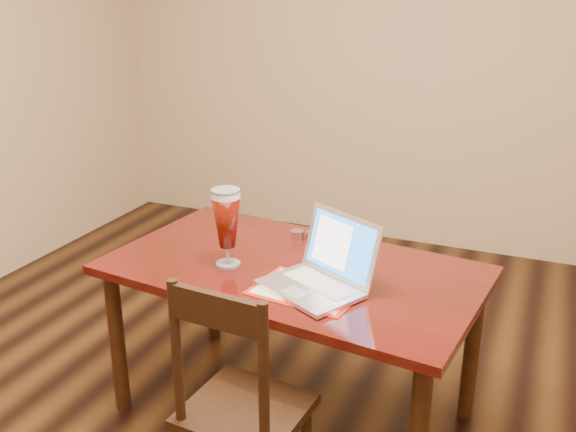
% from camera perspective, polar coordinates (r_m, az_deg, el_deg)
% --- Properties ---
extents(dining_table, '(1.57, 1.00, 1.02)m').
position_cam_1_polar(dining_table, '(2.61, 0.22, -5.85)').
color(dining_table, '#510B0A').
rests_on(dining_table, ground).
extents(dining_chair, '(0.42, 0.40, 0.92)m').
position_cam_1_polar(dining_chair, '(2.24, -4.25, -16.69)').
color(dining_chair, black).
rests_on(dining_chair, ground).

